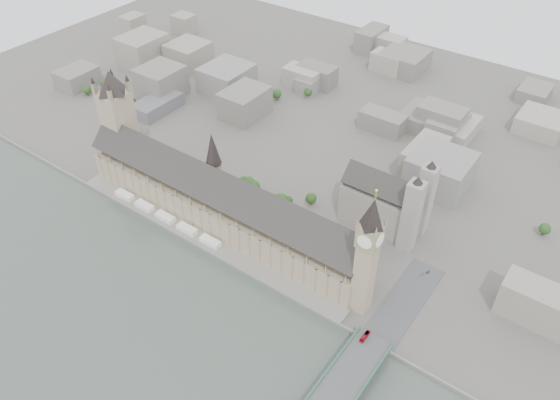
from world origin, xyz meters
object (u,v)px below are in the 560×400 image
Objects in this scene: victoria_tower at (118,118)px; car_approach at (427,272)px; westminster_abbey at (386,202)px; red_bus_north at (365,336)px; elizabeth_tower at (368,249)px; palace_of_westminster at (221,201)px.

victoria_tower is 22.89× the size of car_approach.
westminster_abbey reaches higher than car_approach.
red_bus_north is at bearing -83.32° from car_approach.
elizabeth_tower is 1.07× the size of victoria_tower.
elizabeth_tower is at bearing -4.85° from palace_of_westminster.
car_approach is (55.16, -37.96, -14.20)m from westminster_abbey.
westminster_abbey is at bearing 16.50° from victoria_tower.
palace_of_westminster is at bearing -2.96° from victoria_tower.
victoria_tower reaches higher than westminster_abbey.
elizabeth_tower is at bearing -72.71° from westminster_abbey.
victoria_tower is 285.84m from red_bus_north.
elizabeth_tower is (138.00, -11.70, 35.38)m from palace_of_westminster.
victoria_tower is 1.47× the size of westminster_abbey.
palace_of_westminster is 25.63× the size of red_bus_north.
elizabeth_tower reaches higher than westminster_abbey.
car_approach is (166.08, 37.34, -11.82)m from palace_of_westminster.
palace_of_westminster reaches higher than car_approach.
palace_of_westminster reaches higher than red_bus_north.
palace_of_westminster is 170.64m from car_approach.
elizabeth_tower is at bearing -3.96° from victoria_tower.
elizabeth_tower reaches higher than victoria_tower.
palace_of_westminster is 2.65× the size of victoria_tower.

